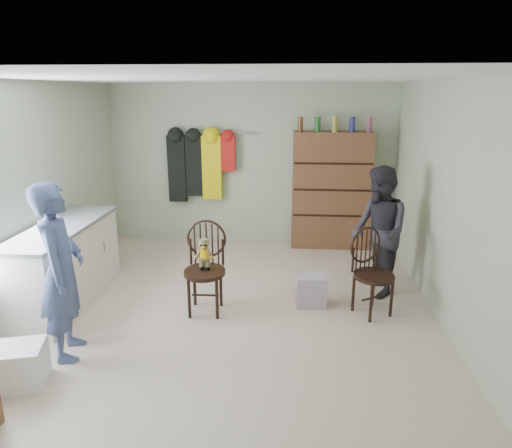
# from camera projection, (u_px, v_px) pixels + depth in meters

# --- Properties ---
(ground_plane) EXTENTS (5.00, 5.00, 0.00)m
(ground_plane) POSITION_uv_depth(u_px,v_px,m) (233.00, 308.00, 5.20)
(ground_plane) COLOR beige
(ground_plane) RESTS_ON ground
(room_walls) EXTENTS (5.00, 5.00, 5.00)m
(room_walls) POSITION_uv_depth(u_px,v_px,m) (237.00, 163.00, 5.26)
(room_walls) COLOR #B9C2A2
(room_walls) RESTS_ON ground
(counter) EXTENTS (0.64, 1.86, 0.94)m
(counter) POSITION_uv_depth(u_px,v_px,m) (63.00, 265.00, 5.21)
(counter) COLOR silver
(counter) RESTS_ON ground
(plastic_tub) EXTENTS (0.45, 0.44, 0.35)m
(plastic_tub) POSITION_uv_depth(u_px,v_px,m) (21.00, 366.00, 3.81)
(plastic_tub) COLOR white
(plastic_tub) RESTS_ON ground
(chair_front) EXTENTS (0.46, 0.46, 1.02)m
(chair_front) POSITION_uv_depth(u_px,v_px,m) (205.00, 262.00, 5.01)
(chair_front) COLOR black
(chair_front) RESTS_ON ground
(chair_far) EXTENTS (0.59, 0.59, 0.96)m
(chair_far) POSITION_uv_depth(u_px,v_px,m) (371.00, 268.00, 4.98)
(chair_far) COLOR black
(chair_far) RESTS_ON ground
(striped_bag) EXTENTS (0.36, 0.29, 0.36)m
(striped_bag) POSITION_uv_depth(u_px,v_px,m) (311.00, 290.00, 5.24)
(striped_bag) COLOR #E5727E
(striped_bag) RESTS_ON ground
(person_left) EXTENTS (0.54, 0.68, 1.64)m
(person_left) POSITION_uv_depth(u_px,v_px,m) (61.00, 272.00, 4.09)
(person_left) COLOR #424D79
(person_left) RESTS_ON ground
(person_right) EXTENTS (0.75, 0.87, 1.56)m
(person_right) POSITION_uv_depth(u_px,v_px,m) (379.00, 232.00, 5.40)
(person_right) COLOR #2D2B33
(person_right) RESTS_ON ground
(dresser) EXTENTS (1.20, 0.39, 2.03)m
(dresser) POSITION_uv_depth(u_px,v_px,m) (331.00, 190.00, 7.05)
(dresser) COLOR brown
(dresser) RESTS_ON ground
(coat_rack) EXTENTS (1.42, 0.12, 1.09)m
(coat_rack) POSITION_uv_depth(u_px,v_px,m) (199.00, 166.00, 7.19)
(coat_rack) COLOR #99999E
(coat_rack) RESTS_ON ground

